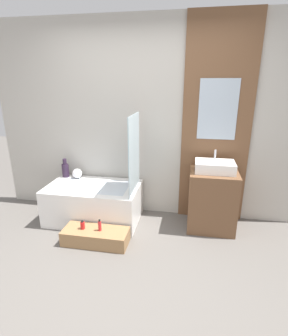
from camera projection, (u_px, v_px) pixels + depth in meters
The scene contains 12 objects.
ground_plane at pixel (114, 287), 2.44m from camera, with size 12.00×12.00×0.00m, color #605B56.
wall_tiled_back at pixel (145, 122), 3.50m from camera, with size 4.20×0.06×2.60m, color #B7B2A8.
wall_wood_accent at pixel (216, 124), 3.29m from camera, with size 0.85×0.04×2.60m.
bathtub at pixel (94, 203), 3.56m from camera, with size 1.22×0.72×0.50m.
glass_shower_screen at pixel (134, 154), 3.17m from camera, with size 0.01×0.56×0.96m, color silver.
wooden_step_bench at pixel (96, 236), 3.07m from camera, with size 0.77×0.31×0.17m, color #997047.
vanity_cabinet at pixel (212, 200), 3.33m from camera, with size 0.58×0.51×0.77m, color brown.
sink at pixel (215, 167), 3.19m from camera, with size 0.47×0.32×0.25m.
vase_tall_dark at pixel (65, 170), 3.77m from camera, with size 0.10×0.10×0.27m.
vase_round_light at pixel (77, 173), 3.74m from camera, with size 0.14×0.14×0.14m, color white.
bottle_soap_primary at pixel (83, 225), 3.05m from camera, with size 0.05×0.05×0.11m.
bottle_soap_secondary at pixel (100, 226), 3.01m from camera, with size 0.04×0.04×0.14m.
Camera 1 is at (0.62, -1.88, 1.82)m, focal length 28.00 mm.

